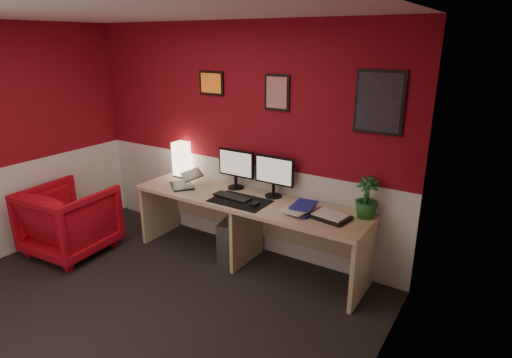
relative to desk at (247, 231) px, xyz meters
name	(u,v)px	position (x,y,z in m)	size (l,w,h in m)	color
ground	(124,319)	(-0.36, -1.41, -0.36)	(4.00, 3.50, 0.01)	black
ceiling	(87,9)	(-0.36, -1.41, 2.13)	(4.00, 3.50, 0.01)	white
wall_back	(237,140)	(-0.36, 0.34, 0.89)	(4.00, 0.01, 2.50)	maroon
wall_right	(357,248)	(1.64, -1.41, 0.89)	(0.01, 3.50, 2.50)	maroon
wainscot_back	(237,203)	(-0.36, 0.34, 0.14)	(4.00, 0.01, 1.00)	silver
desk	(247,231)	(0.00, 0.00, 0.00)	(2.60, 0.65, 0.73)	tan
shoji_lamp	(182,160)	(-1.09, 0.23, 0.56)	(0.16, 0.16, 0.40)	#FFE5B2
laptop	(182,177)	(-0.84, -0.06, 0.47)	(0.33, 0.23, 0.22)	black
monitor_left	(236,163)	(-0.29, 0.22, 0.66)	(0.45, 0.06, 0.58)	black
monitor_right	(274,170)	(0.20, 0.21, 0.66)	(0.45, 0.06, 0.58)	black
desk_mat	(240,201)	(-0.02, -0.09, 0.37)	(0.60, 0.38, 0.01)	black
keyboard	(232,197)	(-0.15, -0.06, 0.38)	(0.42, 0.14, 0.02)	black
mouse	(255,204)	(0.18, -0.11, 0.39)	(0.06, 0.10, 0.03)	black
book_bottom	(296,209)	(0.57, 0.02, 0.38)	(0.21, 0.28, 0.03)	#202496
book_middle	(291,206)	(0.52, -0.01, 0.40)	(0.22, 0.31, 0.02)	silver
book_top	(294,203)	(0.54, 0.02, 0.43)	(0.21, 0.28, 0.03)	#202496
zen_tray	(330,217)	(0.92, 0.00, 0.38)	(0.35, 0.25, 0.03)	black
potted_plant	(367,198)	(1.19, 0.21, 0.56)	(0.22, 0.22, 0.39)	#19591E
pc_tower	(233,238)	(-0.19, 0.02, -0.14)	(0.20, 0.45, 0.45)	#99999E
armchair	(70,220)	(-1.81, -0.86, 0.02)	(0.82, 0.85, 0.77)	#BA0816
art_left	(212,83)	(-0.67, 0.33, 1.49)	(0.32, 0.02, 0.26)	orange
art_center	(277,93)	(0.16, 0.33, 1.44)	(0.28, 0.02, 0.36)	red
art_right	(379,102)	(1.19, 0.33, 1.42)	(0.44, 0.02, 0.56)	black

